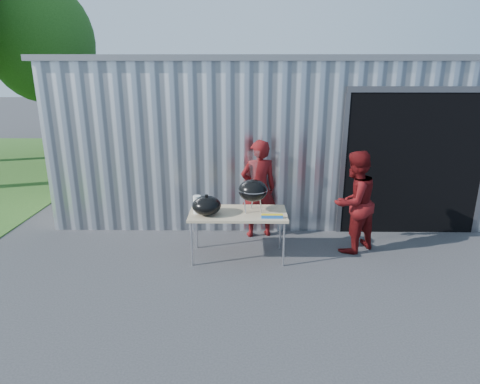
{
  "coord_description": "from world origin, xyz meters",
  "views": [
    {
      "loc": [
        0.34,
        -5.21,
        2.85
      ],
      "look_at": [
        0.26,
        0.72,
        1.05
      ],
      "focal_mm": 30.0,
      "sensor_mm": 36.0,
      "label": 1
    }
  ],
  "objects_px": {
    "kettle_grill": "(253,186)",
    "person_cook": "(258,189)",
    "person_bystander": "(354,202)",
    "folding_table": "(238,215)"
  },
  "relations": [
    {
      "from": "kettle_grill",
      "to": "person_bystander",
      "type": "relative_size",
      "value": 0.57
    },
    {
      "from": "folding_table",
      "to": "kettle_grill",
      "type": "relative_size",
      "value": 1.59
    },
    {
      "from": "person_bystander",
      "to": "kettle_grill",
      "type": "bearing_deg",
      "value": -27.27
    },
    {
      "from": "kettle_grill",
      "to": "person_cook",
      "type": "xyz_separation_m",
      "value": [
        0.12,
        0.83,
        -0.3
      ]
    },
    {
      "from": "kettle_grill",
      "to": "person_bystander",
      "type": "height_order",
      "value": "kettle_grill"
    },
    {
      "from": "folding_table",
      "to": "person_bystander",
      "type": "relative_size",
      "value": 0.9
    },
    {
      "from": "folding_table",
      "to": "person_bystander",
      "type": "bearing_deg",
      "value": 8.58
    },
    {
      "from": "folding_table",
      "to": "person_bystander",
      "type": "xyz_separation_m",
      "value": [
        1.85,
        0.28,
        0.12
      ]
    },
    {
      "from": "folding_table",
      "to": "person_cook",
      "type": "xyz_separation_m",
      "value": [
        0.34,
        0.88,
        0.16
      ]
    },
    {
      "from": "person_bystander",
      "to": "folding_table",
      "type": "bearing_deg",
      "value": -26.8
    }
  ]
}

